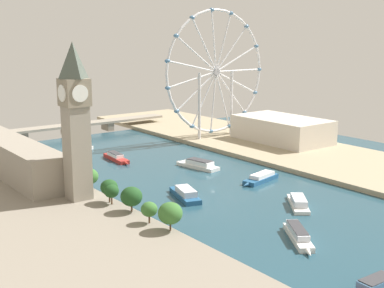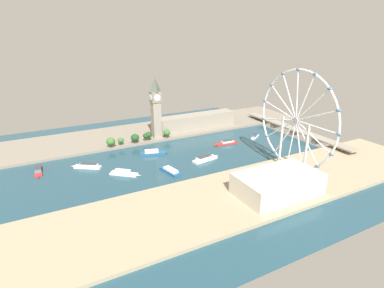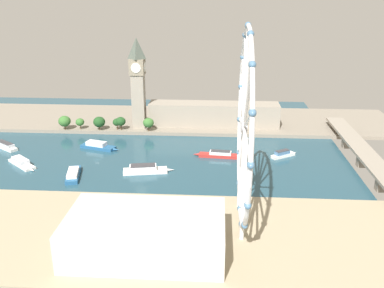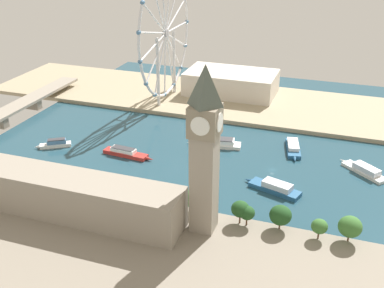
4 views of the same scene
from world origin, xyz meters
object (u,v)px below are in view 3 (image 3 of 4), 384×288
tour_boat_4 (73,174)px  tour_boat_7 (4,145)px  parliament_block (214,114)px  tour_boat_6 (145,169)px  tour_boat_3 (283,154)px  tour_boat_0 (98,146)px  tour_boat_1 (218,155)px  ferris_wheel (244,128)px  tour_boat_5 (21,162)px  clock_tower (138,82)px  riverside_hall (146,234)px  river_bridge (368,157)px

tour_boat_4 → tour_boat_7: size_ratio=1.05×
parliament_block → tour_boat_6: 116.02m
tour_boat_3 → tour_boat_4: size_ratio=0.67×
tour_boat_0 → tour_boat_1: tour_boat_0 is taller
ferris_wheel → tour_boat_5: (-75.61, -156.81, -53.94)m
clock_tower → tour_boat_7: size_ratio=2.61×
ferris_wheel → tour_boat_6: 107.90m
parliament_block → tour_boat_3: (69.17, 54.99, -11.25)m
riverside_hall → tour_boat_6: 100.86m
tour_boat_0 → tour_boat_3: (8.72, 147.79, -0.07)m
riverside_hall → tour_boat_4: bearing=-143.4°
ferris_wheel → tour_boat_5: bearing=-115.7°
river_bridge → tour_boat_6: river_bridge is taller
river_bridge → tour_boat_1: bearing=-96.2°
clock_tower → tour_boat_4: clock_tower is taller
parliament_block → river_bridge: 141.35m
tour_boat_5 → river_bridge: bearing=43.2°
parliament_block → tour_boat_4: (115.76, -94.82, -11.45)m
parliament_block → tour_boat_1: 73.95m
clock_tower → tour_boat_6: clock_tower is taller
tour_boat_6 → tour_boat_7: bearing=151.3°
tour_boat_7 → river_bridge: bearing=-150.2°
parliament_block → tour_boat_1: size_ratio=3.38×
tour_boat_1 → tour_boat_6: bearing=37.5°
river_bridge → tour_boat_5: river_bridge is taller
tour_boat_1 → river_bridge: bearing=178.8°
tour_boat_6 → river_bridge: bearing=-2.5°
clock_tower → tour_boat_7: clock_tower is taller
riverside_hall → tour_boat_3: riverside_hall is taller
clock_tower → tour_boat_5: 121.47m
riverside_hall → river_bridge: (-119.84, 141.99, -5.26)m
ferris_wheel → clock_tower: bearing=-152.6°
riverside_hall → tour_boat_3: bearing=148.2°
parliament_block → tour_boat_3: bearing=38.5°
river_bridge → tour_boat_0: (-24.15, -205.86, -4.79)m
clock_tower → tour_boat_1: (62.51, 72.43, -42.83)m
parliament_block → tour_boat_6: bearing=-23.8°
tour_boat_4 → ferris_wheel: bearing=-129.9°
tour_boat_0 → tour_boat_1: bearing=10.2°
tour_boat_0 → ferris_wheel: bearing=-28.4°
tour_boat_1 → tour_boat_7: size_ratio=1.15×
ferris_wheel → tour_boat_1: ferris_wheel is taller
parliament_block → tour_boat_0: parliament_block is taller
ferris_wheel → river_bridge: bearing=133.0°
tour_boat_5 → ferris_wheel: bearing=14.4°
tour_boat_1 → tour_boat_6: (32.75, -51.48, 0.30)m
tour_boat_3 → tour_boat_7: size_ratio=0.71×
tour_boat_5 → tour_boat_7: bearing=171.3°
tour_boat_6 → tour_boat_1: bearing=22.4°
riverside_hall → parliament_block: bearing=171.9°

